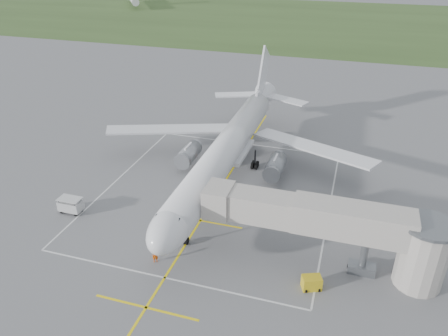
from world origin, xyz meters
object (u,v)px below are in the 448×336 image
(jet_bridge, at_px, (343,228))
(ramp_worker_nose, at_px, (155,256))
(gpu_unit, at_px, (312,283))
(airliner, at_px, (228,148))
(ramp_worker_wing, at_px, (206,160))
(baggage_cart, at_px, (71,205))

(jet_bridge, height_order, ramp_worker_nose, jet_bridge)
(jet_bridge, relative_size, gpu_unit, 11.35)
(airliner, distance_m, gpu_unit, 22.85)
(gpu_unit, bearing_deg, ramp_worker_wing, 108.06)
(airliner, height_order, gpu_unit, airliner)
(airliner, height_order, jet_bridge, airliner)
(gpu_unit, distance_m, baggage_cart, 29.21)
(jet_bridge, relative_size, ramp_worker_wing, 13.76)
(baggage_cart, bearing_deg, jet_bridge, -1.28)
(airliner, relative_size, jet_bridge, 2.00)
(gpu_unit, relative_size, ramp_worker_nose, 1.31)
(gpu_unit, bearing_deg, airliner, 104.57)
(ramp_worker_nose, distance_m, ramp_worker_wing, 21.49)
(ramp_worker_nose, bearing_deg, ramp_worker_wing, 64.08)
(ramp_worker_nose, height_order, ramp_worker_wing, ramp_worker_wing)
(airliner, xyz_separation_m, baggage_cart, (-15.25, -13.60, -3.44))
(airliner, xyz_separation_m, jet_bridge, (15.72, -14.25, 0.35))
(gpu_unit, height_order, baggage_cart, baggage_cart)
(jet_bridge, bearing_deg, gpu_unit, -119.43)
(airliner, bearing_deg, baggage_cart, -138.27)
(airliner, height_order, ramp_worker_nose, airliner)
(airliner, bearing_deg, jet_bridge, -42.19)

